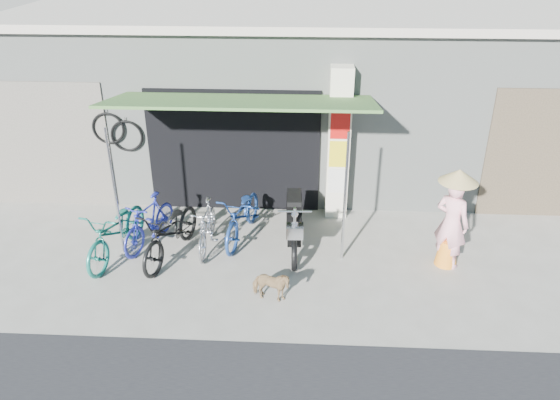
# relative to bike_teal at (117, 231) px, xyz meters

# --- Properties ---
(ground) EXTENTS (80.00, 80.00, 0.00)m
(ground) POSITION_rel_bike_teal_xyz_m (3.02, -0.63, -0.51)
(ground) COLOR gray
(ground) RESTS_ON ground
(bicycle_shop) EXTENTS (12.30, 5.30, 3.66)m
(bicycle_shop) POSITION_rel_bike_teal_xyz_m (3.02, 4.46, 1.33)
(bicycle_shop) COLOR gray
(bicycle_shop) RESTS_ON ground
(shop_pillar) EXTENTS (0.42, 0.44, 3.00)m
(shop_pillar) POSITION_rel_bike_teal_xyz_m (3.87, 1.82, 0.99)
(shop_pillar) COLOR beige
(shop_pillar) RESTS_ON ground
(awning) EXTENTS (4.60, 1.88, 2.72)m
(awning) POSITION_rel_bike_teal_xyz_m (2.12, 1.00, 2.01)
(awning) COLOR #395E2A
(awning) RESTS_ON ground
(neighbour_right) EXTENTS (2.60, 0.06, 2.60)m
(neighbour_right) POSITION_rel_bike_teal_xyz_m (8.02, 1.96, 0.79)
(neighbour_right) COLOR brown
(neighbour_right) RESTS_ON ground
(neighbour_left) EXTENTS (2.60, 0.06, 2.60)m
(neighbour_left) POSITION_rel_bike_teal_xyz_m (-1.98, 1.96, 0.79)
(neighbour_left) COLOR #6B665B
(neighbour_left) RESTS_ON ground
(bike_teal) EXTENTS (1.03, 2.02, 1.01)m
(bike_teal) POSITION_rel_bike_teal_xyz_m (0.00, 0.00, 0.00)
(bike_teal) COLOR #197263
(bike_teal) RESTS_ON ground
(bike_blue) EXTENTS (0.92, 1.62, 0.94)m
(bike_blue) POSITION_rel_bike_teal_xyz_m (0.45, 0.42, -0.04)
(bike_blue) COLOR #222A9D
(bike_blue) RESTS_ON ground
(bike_black) EXTENTS (1.12, 2.02, 1.00)m
(bike_black) POSITION_rel_bike_teal_xyz_m (0.95, 0.03, -0.00)
(bike_black) COLOR black
(bike_black) RESTS_ON ground
(bike_silver) EXTENTS (0.44, 1.50, 0.90)m
(bike_silver) POSITION_rel_bike_teal_xyz_m (1.51, 0.34, -0.06)
(bike_silver) COLOR silver
(bike_silver) RESTS_ON ground
(bike_navy) EXTENTS (0.98, 1.92, 0.96)m
(bike_navy) POSITION_rel_bike_teal_xyz_m (2.12, 0.75, -0.03)
(bike_navy) COLOR navy
(bike_navy) RESTS_ON ground
(street_dog) EXTENTS (0.68, 0.41, 0.54)m
(street_dog) POSITION_rel_bike_teal_xyz_m (2.76, -1.14, -0.24)
(street_dog) COLOR #9A8A51
(street_dog) RESTS_ON ground
(moped) EXTENTS (0.56, 1.97, 1.11)m
(moped) POSITION_rel_bike_teal_xyz_m (3.07, 0.50, 0.00)
(moped) COLOR black
(moped) RESTS_ON ground
(nun) EXTENTS (0.70, 0.67, 1.79)m
(nun) POSITION_rel_bike_teal_xyz_m (5.71, 0.04, 0.38)
(nun) COLOR #F4A4AF
(nun) RESTS_ON ground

